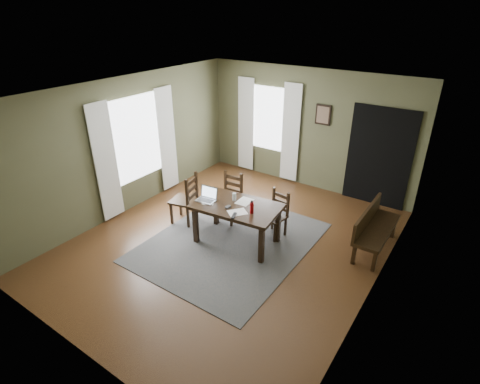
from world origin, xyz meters
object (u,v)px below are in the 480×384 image
Objects in this scene: chair_back_right at (276,215)px; water_bottle at (252,207)px; chair_end at (186,199)px; bench at (373,226)px; chair_back_left at (230,198)px; laptop at (207,197)px; dining_table at (237,210)px.

water_bottle is (-0.10, -0.67, 0.43)m from chair_back_right.
chair_end is 1.77m from chair_back_right.
chair_end is 0.74× the size of bench.
chair_end is 0.85m from chair_back_left.
laptop is at bearing 64.67° from chair_end.
chair_end reaches higher than dining_table.
dining_table is 0.59m from laptop.
dining_table is at bearing -49.66° from chair_back_left.
water_bottle is (1.57, -0.10, 0.36)m from chair_end.
laptop is at bearing -92.36° from chair_back_left.
laptop is at bearing -173.51° from dining_table.
chair_end is 4.52× the size of water_bottle.
dining_table is 1.14× the size of bench.
laptop reaches higher than chair_back_left.
dining_table is at bearing 119.24° from bench.
chair_back_right is (1.67, 0.58, -0.07)m from chair_end.
dining_table is 6.99× the size of water_bottle.
chair_back_right is at bearing 109.37° from bench.
bench is (3.28, 1.14, -0.04)m from chair_end.
laptop is at bearing 116.08° from bench.
laptop reaches higher than bench.
bench is at bearing 35.92° from water_bottle.
chair_back_left is 0.79m from laptop.
dining_table is at bearing 75.93° from chair_end.
chair_end is at bearing 176.46° from water_bottle.
chair_back_right is at bearing 81.45° from water_bottle.
chair_back_right is 1.30m from laptop.
water_bottle is at bearing 125.92° from bench.
chair_back_right is 0.80m from water_bottle.
chair_end is 1.62m from water_bottle.
laptop is at bearing -177.22° from water_bottle.
dining_table is 0.42m from water_bottle.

